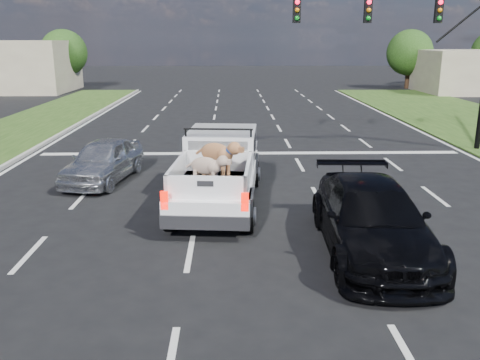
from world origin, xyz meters
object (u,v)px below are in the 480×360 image
object	(u,v)px
pickup_truck	(219,168)
silver_sedan	(103,160)
traffic_signal	(431,34)
black_coupe	(372,219)

from	to	relation	value
pickup_truck	silver_sedan	size ratio (longest dim) A/B	1.44
traffic_signal	black_coupe	xyz separation A→B (m)	(-5.00, -10.52, -3.96)
traffic_signal	black_coupe	size ratio (longest dim) A/B	1.73
black_coupe	silver_sedan	bearing A→B (deg)	142.74
silver_sedan	black_coupe	size ratio (longest dim) A/B	0.77
traffic_signal	silver_sedan	distance (m)	13.63
pickup_truck	silver_sedan	xyz separation A→B (m)	(-3.82, 2.40, -0.31)
traffic_signal	black_coupe	bearing A→B (deg)	-115.40
traffic_signal	silver_sedan	world-z (taller)	traffic_signal
pickup_truck	traffic_signal	bearing A→B (deg)	44.54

